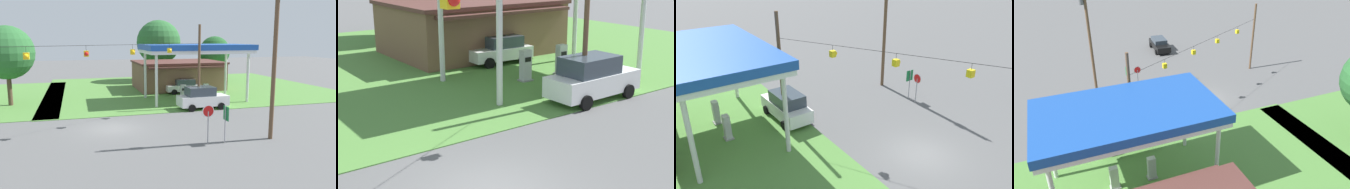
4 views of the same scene
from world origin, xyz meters
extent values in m
plane|color=#565656|center=(0.00, 0.00, 0.00)|extent=(160.00, 160.00, 0.00)
cube|color=#4C7F38|center=(11.86, 17.77, 0.02)|extent=(36.00, 28.00, 0.04)
cube|color=silver|center=(9.86, 9.15, 5.28)|extent=(11.00, 6.45, 0.35)
cube|color=#19479E|center=(9.86, 9.15, 5.73)|extent=(11.20, 6.65, 0.55)
cylinder|color=silver|center=(4.96, 6.52, 2.55)|extent=(0.28, 0.28, 5.10)
cylinder|color=silver|center=(14.76, 6.52, 2.55)|extent=(0.28, 0.28, 5.10)
cylinder|color=silver|center=(4.96, 11.77, 2.55)|extent=(0.28, 0.28, 5.10)
cylinder|color=silver|center=(14.76, 11.77, 2.55)|extent=(0.28, 0.28, 5.10)
cube|color=brown|center=(10.59, 17.77, 1.70)|extent=(10.92, 7.94, 3.40)
cube|color=#512D28|center=(10.59, 17.77, 3.52)|extent=(11.22, 8.24, 0.24)
cube|color=#512D28|center=(10.59, 13.45, 3.15)|extent=(9.82, 0.70, 0.20)
cube|color=gray|center=(8.56, 9.15, 0.06)|extent=(0.71, 0.56, 0.12)
cube|color=silver|center=(8.56, 9.15, 0.92)|extent=(0.55, 0.40, 1.61)
cube|color=black|center=(8.56, 8.93, 1.25)|extent=(0.39, 0.03, 0.24)
cube|color=gray|center=(11.16, 9.15, 0.06)|extent=(0.71, 0.56, 0.12)
cube|color=silver|center=(11.16, 9.15, 0.92)|extent=(0.55, 0.40, 1.61)
cube|color=black|center=(11.16, 8.93, 1.25)|extent=(0.39, 0.03, 0.24)
cube|color=white|center=(9.04, 4.70, 0.81)|extent=(4.81, 2.01, 0.94)
cube|color=#333D47|center=(8.76, 4.69, 1.70)|extent=(2.67, 1.79, 0.84)
cylinder|color=black|center=(10.48, 5.69, 0.34)|extent=(0.69, 0.24, 0.68)
cylinder|color=black|center=(10.55, 3.80, 0.34)|extent=(0.69, 0.24, 0.68)
cylinder|color=black|center=(7.54, 5.59, 0.34)|extent=(0.69, 0.24, 0.68)
cylinder|color=black|center=(7.60, 3.70, 0.34)|extent=(0.69, 0.24, 0.68)
cube|color=white|center=(9.96, 13.60, 0.69)|extent=(4.19, 1.98, 0.71)
cube|color=#333D47|center=(10.21, 13.59, 1.40)|extent=(2.33, 1.77, 0.71)
cylinder|color=black|center=(8.65, 12.70, 0.34)|extent=(0.69, 0.24, 0.68)
cylinder|color=black|center=(8.71, 14.59, 0.34)|extent=(0.69, 0.24, 0.68)
cylinder|color=black|center=(11.21, 12.61, 0.34)|extent=(0.69, 0.24, 0.68)
cylinder|color=black|center=(11.27, 14.50, 0.34)|extent=(0.69, 0.24, 0.68)
cylinder|color=#99999E|center=(5.46, -5.10, 1.05)|extent=(0.08, 0.08, 2.10)
cylinder|color=white|center=(5.46, -5.10, 2.10)|extent=(0.80, 0.03, 0.80)
cylinder|color=red|center=(5.46, -5.10, 2.10)|extent=(0.70, 0.03, 0.70)
cylinder|color=gray|center=(6.52, -5.38, 1.20)|extent=(0.07, 0.07, 2.40)
cube|color=#146B33|center=(6.57, -5.38, 1.95)|extent=(0.04, 0.70, 0.90)
cylinder|color=brown|center=(9.88, -5.35, 5.69)|extent=(0.28, 0.28, 11.38)
cylinder|color=brown|center=(8.72, 5.00, 3.95)|extent=(0.24, 0.24, 7.91)
cylinder|color=black|center=(0.00, 0.00, 6.17)|extent=(17.46, 10.02, 0.02)
cylinder|color=black|center=(-5.23, -3.00, 5.99)|extent=(0.02, 0.02, 0.35)
cube|color=yellow|center=(-5.23, -3.00, 5.62)|extent=(0.32, 0.32, 0.40)
sphere|color=yellow|center=(-5.23, -3.17, 5.62)|extent=(0.28, 0.28, 0.28)
cylinder|color=black|center=(-1.74, -1.00, 5.99)|extent=(0.02, 0.02, 0.35)
cube|color=yellow|center=(-1.74, -1.00, 5.62)|extent=(0.32, 0.32, 0.40)
sphere|color=red|center=(-1.74, -1.17, 5.62)|extent=(0.28, 0.28, 0.28)
cylinder|color=black|center=(1.74, 1.00, 5.99)|extent=(0.02, 0.02, 0.35)
cube|color=yellow|center=(1.74, 1.00, 5.62)|extent=(0.32, 0.32, 0.40)
sphere|color=yellow|center=(1.74, 0.83, 5.62)|extent=(0.28, 0.28, 0.28)
cylinder|color=black|center=(5.23, 3.00, 5.99)|extent=(0.02, 0.02, 0.35)
cube|color=yellow|center=(5.23, 3.00, 5.62)|extent=(0.32, 0.32, 0.40)
sphere|color=yellow|center=(5.23, 2.83, 5.62)|extent=(0.28, 0.28, 0.28)
cylinder|color=#4C3828|center=(10.19, 26.29, 1.63)|extent=(0.44, 0.44, 3.26)
sphere|color=#28602D|center=(10.19, 26.29, 6.01)|extent=(6.86, 6.86, 6.86)
cylinder|color=#4C3828|center=(-8.86, 11.30, 1.58)|extent=(0.44, 0.44, 3.17)
sphere|color=#28602D|center=(-8.86, 11.30, 5.27)|extent=(5.26, 5.26, 5.26)
cylinder|color=#4C3828|center=(18.27, 23.12, 1.36)|extent=(0.44, 0.44, 2.72)
sphere|color=#1E5123|center=(18.27, 23.12, 4.60)|extent=(4.70, 4.70, 4.70)
camera|label=1|loc=(-2.49, -23.81, 6.65)|focal=35.00mm
camera|label=2|loc=(-6.83, -9.90, 6.50)|focal=50.00mm
camera|label=3|loc=(-11.07, 13.49, 11.55)|focal=35.00mm
camera|label=4|loc=(13.47, 26.29, 15.76)|focal=35.00mm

